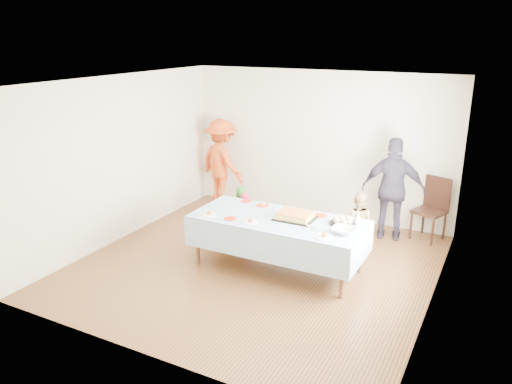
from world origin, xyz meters
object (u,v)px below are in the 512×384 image
birthday_cake (295,216)px  adult_left (222,162)px  party_table (278,222)px  dining_chair (433,205)px

birthday_cake → adult_left: size_ratio=0.32×
adult_left → party_table: bearing=156.9°
party_table → adult_left: 3.08m
party_table → birthday_cake: birthday_cake is taller
dining_chair → birthday_cake: bearing=-106.2°
adult_left → birthday_cake: bearing=160.8°
birthday_cake → dining_chair: dining_chair is taller
birthday_cake → dining_chair: (1.58, 2.14, -0.24)m
party_table → dining_chair: (1.81, 2.23, -0.14)m
birthday_cake → dining_chair: size_ratio=0.53×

